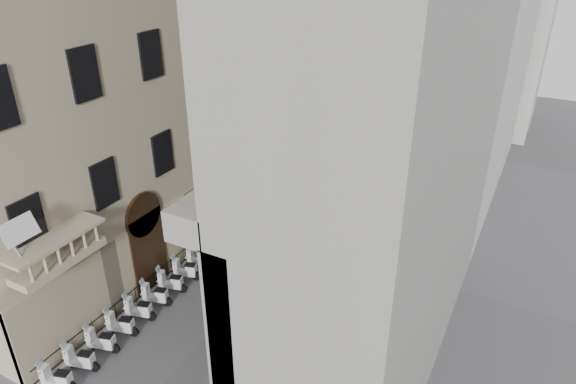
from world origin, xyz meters
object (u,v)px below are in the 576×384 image
(info_kiosk, at_px, (285,188))
(pedestrian_b, at_px, (403,162))
(security_tent, at_px, (296,174))
(pedestrian_a, at_px, (341,200))
(street_lamp, at_px, (295,114))

(info_kiosk, bearing_deg, pedestrian_b, 36.09)
(pedestrian_b, bearing_deg, security_tent, 94.40)
(pedestrian_a, distance_m, pedestrian_b, 8.24)
(street_lamp, bearing_deg, security_tent, -41.28)
(street_lamp, height_order, pedestrian_b, street_lamp)
(pedestrian_b, bearing_deg, info_kiosk, 88.37)
(pedestrian_a, relative_size, pedestrian_b, 0.89)
(street_lamp, height_order, pedestrian_a, street_lamp)
(info_kiosk, xyz_separation_m, pedestrian_b, (6.02, 8.51, -0.14))
(security_tent, xyz_separation_m, pedestrian_a, (2.94, 0.94, -1.74))
(street_lamp, xyz_separation_m, info_kiosk, (0.82, -3.08, -4.37))
(security_tent, xyz_separation_m, pedestrian_b, (4.99, 8.92, -1.64))
(security_tent, xyz_separation_m, street_lamp, (-1.85, 3.49, 2.87))
(street_lamp, bearing_deg, pedestrian_b, 59.21)
(security_tent, relative_size, pedestrian_b, 2.09)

